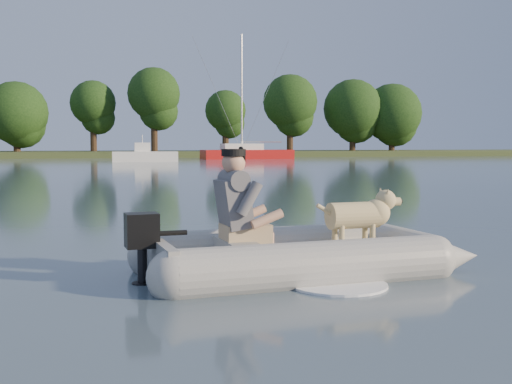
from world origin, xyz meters
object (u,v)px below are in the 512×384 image
object	(u,v)px
dinghy	(301,216)
motorboat	(145,149)
dog	(354,220)
man	(236,200)
sailboat	(246,153)

from	to	relation	value
dinghy	motorboat	xyz separation A→B (m)	(1.63, 43.73, 0.35)
dinghy	dog	xyz separation A→B (m)	(0.69, 0.12, -0.08)
man	motorboat	bearing A→B (deg)	81.66
dinghy	dog	size ratio (longest dim) A/B	4.83
man	motorboat	world-z (taller)	motorboat
dinghy	dog	distance (m)	0.71
dog	motorboat	distance (m)	43.62
dinghy	motorboat	size ratio (longest dim) A/B	0.94
man	dinghy	bearing A→B (deg)	-4.24
dog	motorboat	xyz separation A→B (m)	(0.94, 43.61, 0.44)
man	dog	size ratio (longest dim) A/B	1.16
dog	sailboat	bearing A→B (deg)	72.84
dog	sailboat	xyz separation A→B (m)	(10.69, 50.47, -0.05)
man	motorboat	distance (m)	43.81
man	motorboat	xyz separation A→B (m)	(2.39, 43.74, 0.16)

